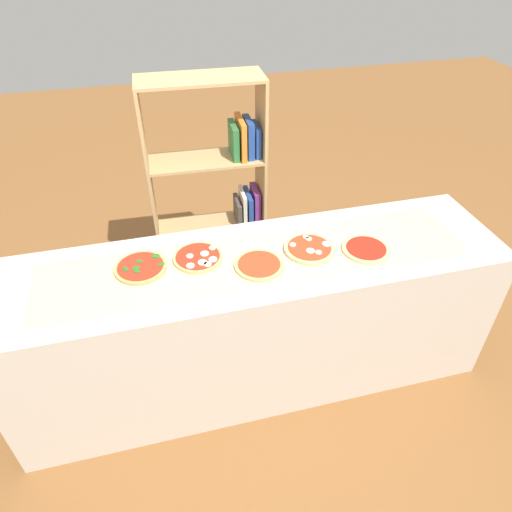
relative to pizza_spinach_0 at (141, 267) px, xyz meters
name	(u,v)px	position (x,y,z in m)	size (l,w,h in m)	color
ground_plane	(256,371)	(0.57, -0.06, -0.91)	(12.00, 12.00, 0.00)	brown
counter	(256,321)	(0.57, -0.06, -0.46)	(2.64, 0.67, 0.90)	beige
parchment_paper	(256,259)	(0.57, -0.06, -0.01)	(2.18, 0.47, 0.00)	beige
pizza_spinach_0	(141,267)	(0.00, 0.00, 0.00)	(0.26, 0.26, 0.02)	tan
pizza_mozzarella_1	(198,257)	(0.29, 0.01, 0.00)	(0.25, 0.25, 0.02)	#DBB26B
pizza_plain_2	(259,265)	(0.57, -0.13, 0.00)	(0.25, 0.25, 0.02)	#DBB26B
pizza_mozzarella_3	(309,248)	(0.86, -0.06, 0.00)	(0.26, 0.26, 0.03)	#E5C17F
pizza_plain_4	(366,249)	(1.15, -0.14, 0.00)	(0.25, 0.25, 0.02)	#E5C17F
bookshelf	(222,198)	(0.57, 0.85, -0.18)	(0.76, 0.32, 1.54)	tan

